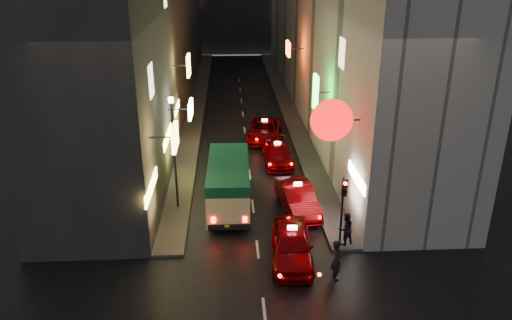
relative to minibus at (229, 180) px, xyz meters
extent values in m
cube|color=#393734|center=(-6.66, 21.09, 7.28)|extent=(6.00, 52.00, 18.00)
cube|color=#EBBF52|center=(-2.45, -2.85, 3.54)|extent=(0.18, 1.73, 1.12)
cube|color=white|center=(-2.27, 4.88, 2.64)|extent=(0.18, 2.09, 0.93)
cube|color=#EBBF52|center=(-2.61, 9.26, 4.47)|extent=(0.18, 1.41, 1.46)
cube|color=#EBBF52|center=(-3.64, -3.41, 1.28)|extent=(0.10, 3.62, 0.55)
cube|color=#FDEC3F|center=(-3.64, 3.68, 1.28)|extent=(0.10, 3.84, 0.55)
cube|color=#EBBF52|center=(-3.64, 9.86, 1.28)|extent=(0.10, 3.00, 0.55)
cube|color=#FFE5B2|center=(-3.65, -0.91, 5.78)|extent=(0.06, 1.30, 1.60)
cube|color=#B1ACA3|center=(9.34, 21.09, 7.28)|extent=(6.00, 52.00, 18.00)
cylinder|color=#F20A0A|center=(4.96, -2.61, 4.15)|extent=(2.05, 0.18, 2.05)
cube|color=#2FEB35|center=(5.42, 4.57, 3.67)|extent=(0.18, 1.14, 2.14)
cube|color=#F2370C|center=(5.04, 15.99, 4.42)|extent=(0.18, 1.89, 1.14)
cube|color=white|center=(6.32, -2.91, 1.28)|extent=(0.10, 3.20, 0.55)
cube|color=#FFE5B2|center=(6.33, 2.09, 6.48)|extent=(0.06, 1.30, 1.60)
cube|color=#44423F|center=(-2.91, 21.09, -1.64)|extent=(1.50, 52.00, 0.15)
cube|color=#44423F|center=(5.59, 21.09, -1.64)|extent=(1.50, 52.00, 0.15)
cube|color=#DAC688|center=(0.00, -0.02, -0.17)|extent=(2.30, 6.29, 2.29)
cube|color=#0D4127|center=(0.00, -0.02, 0.71)|extent=(2.32, 6.32, 0.57)
cube|color=black|center=(0.00, 0.29, 0.06)|extent=(2.28, 3.79, 0.52)
cube|color=black|center=(0.00, -3.10, -1.16)|extent=(2.15, 0.22, 0.31)
cube|color=#FF0A05|center=(-0.78, -3.17, -0.75)|extent=(0.19, 0.06, 0.29)
cube|color=#FF0A05|center=(0.78, -3.17, -0.75)|extent=(0.19, 0.06, 0.29)
cylinder|color=black|center=(-0.98, 1.98, -1.32)|extent=(0.23, 0.79, 0.79)
cylinder|color=black|center=(0.98, -2.02, -1.32)|extent=(0.23, 0.79, 0.79)
imported|color=#700004|center=(2.86, -5.34, -0.79)|extent=(2.80, 5.95, 1.84)
cube|color=white|center=(2.86, -5.34, 0.22)|extent=(0.43, 0.21, 0.16)
sphere|color=#FF0A05|center=(2.04, -7.97, -0.77)|extent=(0.16, 0.16, 0.16)
sphere|color=#FF0A05|center=(3.67, -7.97, -0.77)|extent=(0.16, 0.16, 0.16)
imported|color=#700004|center=(3.76, -0.54, -0.82)|extent=(3.03, 5.86, 1.78)
cube|color=white|center=(3.76, -0.54, 0.16)|extent=(0.44, 0.24, 0.16)
sphere|color=#FF0A05|center=(2.97, -3.08, -0.80)|extent=(0.16, 0.16, 0.16)
sphere|color=#FF0A05|center=(4.55, -3.08, -0.80)|extent=(0.16, 0.16, 0.16)
imported|color=#700004|center=(3.33, 6.49, -0.93)|extent=(2.11, 4.96, 1.56)
cube|color=white|center=(3.33, 6.49, -0.06)|extent=(0.42, 0.19, 0.16)
sphere|color=#FF0A05|center=(2.64, 4.26, -0.91)|extent=(0.16, 0.16, 0.16)
sphere|color=#FF0A05|center=(4.02, 4.26, -0.91)|extent=(0.16, 0.16, 0.16)
imported|color=#700004|center=(2.80, 11.29, -0.87)|extent=(2.99, 5.61, 1.70)
cube|color=white|center=(2.80, 11.29, 0.07)|extent=(0.44, 0.24, 0.16)
sphere|color=#FF0A05|center=(2.05, 8.87, -0.84)|extent=(0.16, 0.16, 0.16)
sphere|color=#FF0A05|center=(3.55, 8.87, -0.84)|extent=(0.16, 0.16, 0.16)
imported|color=black|center=(4.61, -6.91, -0.65)|extent=(0.51, 0.74, 2.13)
imported|color=black|center=(5.57, -4.37, -0.63)|extent=(0.81, 0.67, 1.86)
cylinder|color=black|center=(5.34, -4.31, 0.18)|extent=(0.10, 0.10, 3.50)
cube|color=black|center=(5.34, -4.49, 1.48)|extent=(0.26, 0.18, 0.80)
sphere|color=#FF0A05|center=(5.34, -4.60, 1.75)|extent=(0.18, 0.18, 0.18)
sphere|color=black|center=(5.34, -4.60, 1.48)|extent=(0.17, 0.17, 0.17)
sphere|color=black|center=(5.34, -4.60, 1.21)|extent=(0.17, 0.17, 0.17)
cylinder|color=black|center=(-2.86, 0.09, 1.43)|extent=(0.12, 0.12, 6.00)
cylinder|color=#FFE5BF|center=(-2.86, 0.09, 4.53)|extent=(0.28, 0.28, 0.25)
camera|label=1|loc=(0.11, -24.99, 11.28)|focal=35.00mm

